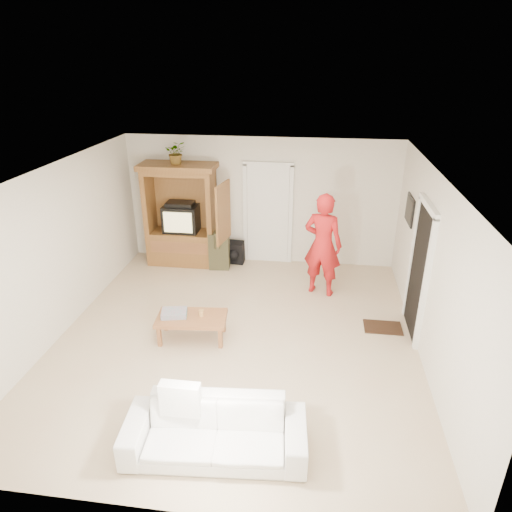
{
  "coord_description": "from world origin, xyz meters",
  "views": [
    {
      "loc": [
        1.11,
        -5.89,
        4.07
      ],
      "look_at": [
        0.23,
        0.6,
        1.15
      ],
      "focal_mm": 32.0,
      "sensor_mm": 36.0,
      "label": 1
    }
  ],
  "objects": [
    {
      "name": "armoire",
      "position": [
        -1.58,
        2.66,
        0.91
      ],
      "size": [
        1.82,
        1.14,
        2.1
      ],
      "color": "brown",
      "rests_on": "floor"
    },
    {
      "name": "floor",
      "position": [
        0.0,
        0.0,
        0.0
      ],
      "size": [
        6.0,
        6.0,
        0.0
      ],
      "primitive_type": "plane",
      "color": "tan",
      "rests_on": "ground"
    },
    {
      "name": "backpack_olive",
      "position": [
        -0.79,
        2.48,
        0.39
      ],
      "size": [
        0.43,
        0.33,
        0.77
      ],
      "primitive_type": null,
      "rotation": [
        0.0,
        0.0,
        0.08
      ],
      "color": "#47442B",
      "rests_on": "floor"
    },
    {
      "name": "doormat",
      "position": [
        2.3,
        0.6,
        0.01
      ],
      "size": [
        0.6,
        0.4,
        0.02
      ],
      "primitive_type": "cube",
      "color": "#382316",
      "rests_on": "floor"
    },
    {
      "name": "sofa",
      "position": [
        0.16,
        -2.21,
        0.29
      ],
      "size": [
        2.05,
        0.94,
        0.58
      ],
      "primitive_type": "imported",
      "rotation": [
        0.0,
        0.0,
        0.08
      ],
      "color": "silver",
      "rests_on": "floor"
    },
    {
      "name": "ceiling",
      "position": [
        0.0,
        0.0,
        2.6
      ],
      "size": [
        6.0,
        6.0,
        0.0
      ],
      "primitive_type": "plane",
      "rotation": [
        3.14,
        0.0,
        0.0
      ],
      "color": "white",
      "rests_on": "floor"
    },
    {
      "name": "man",
      "position": [
        1.28,
        1.69,
        0.95
      ],
      "size": [
        0.8,
        0.64,
        1.9
      ],
      "primitive_type": "imported",
      "rotation": [
        0.0,
        0.0,
        2.84
      ],
      "color": "red",
      "rests_on": "floor"
    },
    {
      "name": "backpack_black",
      "position": [
        -0.52,
        2.74,
        0.24
      ],
      "size": [
        0.4,
        0.26,
        0.48
      ],
      "primitive_type": null,
      "rotation": [
        0.0,
        0.0,
        -0.08
      ],
      "color": "black",
      "rests_on": "floor"
    },
    {
      "name": "wall_left",
      "position": [
        -2.75,
        0.0,
        1.3
      ],
      "size": [
        0.0,
        6.0,
        6.0
      ],
      "primitive_type": "plane",
      "rotation": [
        1.57,
        0.0,
        1.57
      ],
      "color": "silver",
      "rests_on": "floor"
    },
    {
      "name": "framed_picture",
      "position": [
        2.73,
        1.9,
        1.6
      ],
      "size": [
        0.03,
        0.6,
        0.48
      ],
      "primitive_type": "cube",
      "color": "black",
      "rests_on": "wall_right"
    },
    {
      "name": "doorway_right",
      "position": [
        2.73,
        0.6,
        1.02
      ],
      "size": [
        0.05,
        0.9,
        2.04
      ],
      "primitive_type": "cube",
      "color": "black",
      "rests_on": "floor"
    },
    {
      "name": "candle",
      "position": [
        -0.53,
        -0.06,
        0.44
      ],
      "size": [
        0.08,
        0.08,
        0.1
      ],
      "primitive_type": "cylinder",
      "color": "tan",
      "rests_on": "coffee_table"
    },
    {
      "name": "plant",
      "position": [
        -1.6,
        2.63,
        2.32
      ],
      "size": [
        0.48,
        0.45,
        0.44
      ],
      "primitive_type": "imported",
      "rotation": [
        0.0,
        0.0,
        0.29
      ],
      "color": "#4C7238",
      "rests_on": "armoire"
    },
    {
      "name": "coffee_table",
      "position": [
        -0.67,
        -0.11,
        0.34
      ],
      "size": [
        1.11,
        0.67,
        0.39
      ],
      "rotation": [
        0.0,
        0.0,
        0.09
      ],
      "color": "#9A6135",
      "rests_on": "floor"
    },
    {
      "name": "door_back",
      "position": [
        0.15,
        2.97,
        1.02
      ],
      "size": [
        0.85,
        0.05,
        2.04
      ],
      "primitive_type": "cube",
      "color": "white",
      "rests_on": "floor"
    },
    {
      "name": "wall_front",
      "position": [
        0.0,
        -3.0,
        1.3
      ],
      "size": [
        5.5,
        0.0,
        5.5
      ],
      "primitive_type": "plane",
      "rotation": [
        -1.57,
        0.0,
        0.0
      ],
      "color": "silver",
      "rests_on": "floor"
    },
    {
      "name": "wall_right",
      "position": [
        2.75,
        0.0,
        1.3
      ],
      "size": [
        0.0,
        6.0,
        6.0
      ],
      "primitive_type": "plane",
      "rotation": [
        1.57,
        0.0,
        -1.57
      ],
      "color": "silver",
      "rests_on": "floor"
    },
    {
      "name": "towel",
      "position": [
        -0.94,
        -0.11,
        0.43
      ],
      "size": [
        0.43,
        0.35,
        0.08
      ],
      "primitive_type": "cube",
      "rotation": [
        0.0,
        0.0,
        0.21
      ],
      "color": "#C5415D",
      "rests_on": "coffee_table"
    },
    {
      "name": "wall_back",
      "position": [
        0.0,
        3.0,
        1.3
      ],
      "size": [
        5.5,
        0.0,
        5.5
      ],
      "primitive_type": "plane",
      "rotation": [
        1.57,
        0.0,
        0.0
      ],
      "color": "silver",
      "rests_on": "floor"
    }
  ]
}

